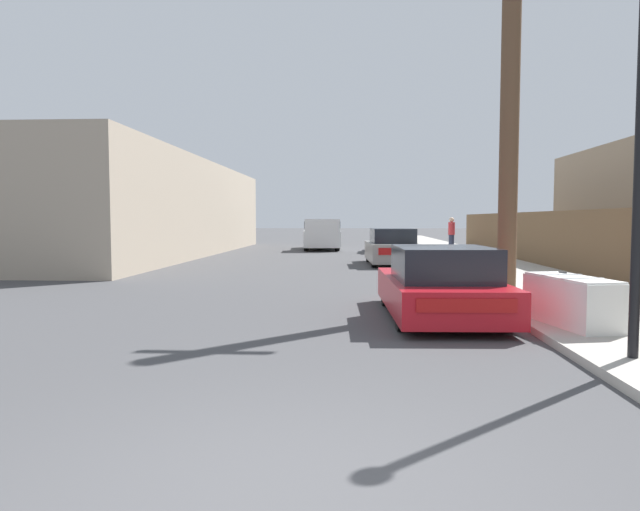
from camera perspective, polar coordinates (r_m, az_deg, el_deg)
The scene contains 11 objects.
ground_plane at distance 3.87m, azimuth -4.22°, elevation -23.45°, with size 220.00×220.00×0.00m, color #444447.
sidewalk_curb at distance 27.40m, azimuth 13.49°, elevation -0.02°, with size 4.20×63.00×0.12m, color #ADA89E.
discarded_fridge at distance 9.70m, azimuth 23.83°, elevation -4.16°, with size 1.01×1.90×0.78m.
parked_sports_car_red at distance 10.36m, azimuth 11.91°, elevation -2.96°, with size 2.00×4.30×1.29m.
car_parked_mid at distance 22.29m, azimuth 7.19°, elevation 0.78°, with size 2.02×4.24×1.41m.
car_parked_far at distance 31.19m, azimuth 6.69°, elevation 1.49°, with size 1.94×4.75×1.27m.
pickup_truck at distance 32.80m, azimuth 0.12°, elevation 2.12°, with size 2.45×5.41×1.77m.
utility_pole at distance 13.14m, azimuth 18.49°, elevation 16.00°, with size 1.80×0.40×8.86m.
wooden_fence at distance 20.73m, azimuth 22.45°, elevation 1.49°, with size 0.08×29.73×1.92m, color brown.
building_left_block at distance 29.80m, azimuth -17.11°, elevation 4.50°, with size 7.00×24.25×4.58m, color tan.
pedestrian at distance 30.49m, azimuth 13.01°, elevation 2.15°, with size 0.34×0.34×1.75m.
Camera 1 is at (0.46, -3.41, 1.76)m, focal length 32.00 mm.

